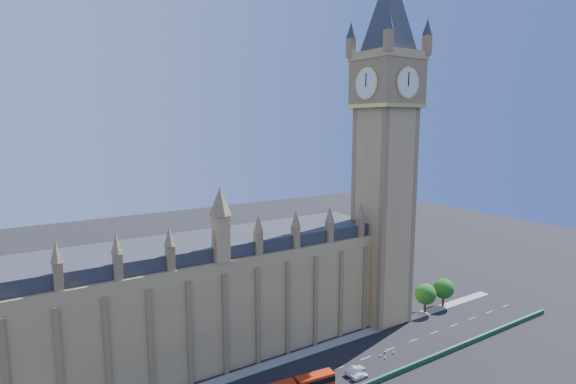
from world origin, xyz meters
TOP-DOWN VIEW (x-y plane):
  - palace_westminster at (-25.00, 22.00)m, footprint 120.00×20.00m
  - elizabeth_tower at (38.00, 13.99)m, footprint 20.59×20.59m
  - kerb_north at (0.00, 9.50)m, footprint 160.00×3.00m
  - tree_east_near at (52.22, 10.08)m, footprint 6.00×6.00m
  - tree_east_far at (60.22, 10.08)m, footprint 6.00×6.00m
  - car_silver at (13.51, -3.74)m, footprint 4.97×1.81m
  - car_white at (13.16, -5.65)m, footprint 4.11×1.68m
  - cone_a at (23.58, -2.71)m, footprint 0.51×0.51m
  - cone_b at (25.35, -0.93)m, footprint 0.47×0.47m
  - cone_c at (26.86, -2.17)m, footprint 0.62×0.62m
  - cone_d at (23.11, -1.49)m, footprint 0.57×0.57m

SIDE VIEW (x-z plane):
  - kerb_north at x=0.00m, z-range 0.00..0.16m
  - cone_a at x=23.58m, z-range 0.00..0.64m
  - cone_b at x=25.35m, z-range 0.00..0.70m
  - cone_d at x=23.11m, z-range 0.00..0.70m
  - cone_c at x=26.86m, z-range 0.00..0.74m
  - car_white at x=13.16m, z-range 0.00..1.19m
  - car_silver at x=13.51m, z-range 0.00..1.63m
  - tree_east_near at x=52.22m, z-range 1.39..9.89m
  - tree_east_far at x=60.22m, z-range 1.39..9.89m
  - palace_westminster at x=-25.00m, z-range -0.14..27.86m
  - elizabeth_tower at x=38.00m, z-range 2.06..107.06m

